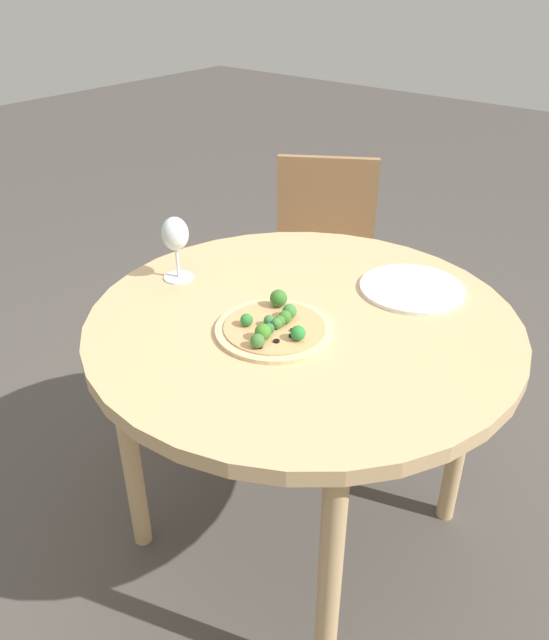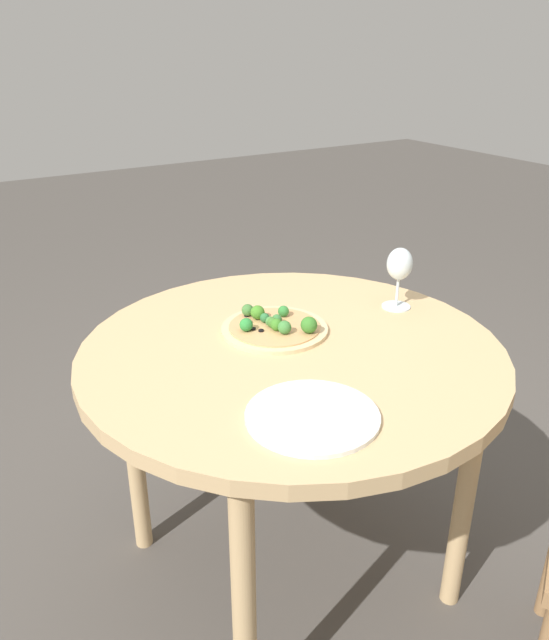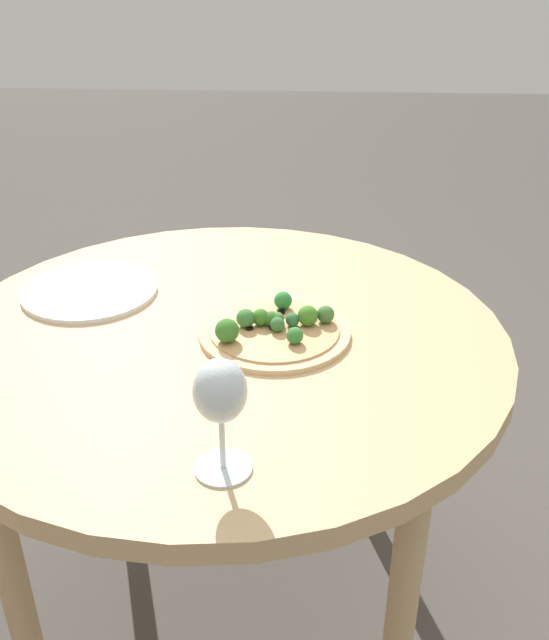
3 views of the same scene
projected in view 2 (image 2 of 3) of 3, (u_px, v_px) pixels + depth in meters
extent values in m
plane|color=#4C4742|center=(289.00, 569.00, 1.80)|extent=(12.00, 12.00, 0.00)
cylinder|color=tan|center=(292.00, 353.00, 1.51)|extent=(1.03, 1.03, 0.04)
cylinder|color=tan|center=(465.00, 499.00, 1.57)|extent=(0.05, 0.05, 0.69)
cylinder|color=tan|center=(318.00, 388.00, 2.06)|extent=(0.05, 0.05, 0.69)
cylinder|color=tan|center=(244.00, 611.00, 1.26)|extent=(0.05, 0.05, 0.69)
cylinder|color=tan|center=(134.00, 450.00, 1.76)|extent=(0.05, 0.05, 0.69)
cylinder|color=#DBBC89|center=(274.00, 329.00, 1.58)|extent=(0.27, 0.27, 0.01)
cylinder|color=tan|center=(274.00, 326.00, 1.58)|extent=(0.23, 0.23, 0.00)
sphere|color=#3F7235|center=(248.00, 310.00, 1.63)|extent=(0.03, 0.03, 0.03)
sphere|color=#367528|center=(309.00, 325.00, 1.53)|extent=(0.04, 0.04, 0.04)
sphere|color=#428126|center=(258.00, 312.00, 1.61)|extent=(0.04, 0.04, 0.04)
sphere|color=#2F6F3A|center=(265.00, 318.00, 1.59)|extent=(0.02, 0.02, 0.02)
sphere|color=#337E34|center=(283.00, 311.00, 1.62)|extent=(0.03, 0.03, 0.03)
sphere|color=#3E722C|center=(272.00, 323.00, 1.56)|extent=(0.03, 0.03, 0.03)
sphere|color=#3B7A26|center=(278.00, 324.00, 1.55)|extent=(0.03, 0.03, 0.03)
sphere|color=#387338|center=(277.00, 319.00, 1.58)|extent=(0.03, 0.03, 0.03)
sphere|color=#3E7D39|center=(285.00, 327.00, 1.53)|extent=(0.03, 0.03, 0.03)
sphere|color=#2B8336|center=(246.00, 325.00, 1.54)|extent=(0.03, 0.03, 0.03)
sphere|color=#42813A|center=(270.00, 322.00, 1.57)|extent=(0.03, 0.03, 0.03)
cylinder|color=black|center=(250.00, 322.00, 1.59)|extent=(0.01, 0.01, 0.00)
cylinder|color=black|center=(261.00, 331.00, 1.55)|extent=(0.01, 0.01, 0.00)
cylinder|color=black|center=(253.00, 329.00, 1.56)|extent=(0.01, 0.01, 0.00)
cylinder|color=black|center=(276.00, 325.00, 1.57)|extent=(0.01, 0.01, 0.00)
cylinder|color=black|center=(286.00, 331.00, 1.54)|extent=(0.01, 0.01, 0.00)
cylinder|color=black|center=(247.00, 316.00, 1.63)|extent=(0.01, 0.01, 0.00)
cylinder|color=silver|center=(396.00, 306.00, 1.72)|extent=(0.08, 0.08, 0.00)
cylinder|color=silver|center=(397.00, 293.00, 1.70)|extent=(0.01, 0.01, 0.08)
ellipsoid|color=silver|center=(400.00, 264.00, 1.67)|extent=(0.07, 0.07, 0.09)
cylinder|color=silver|center=(312.00, 416.00, 1.22)|extent=(0.27, 0.27, 0.01)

